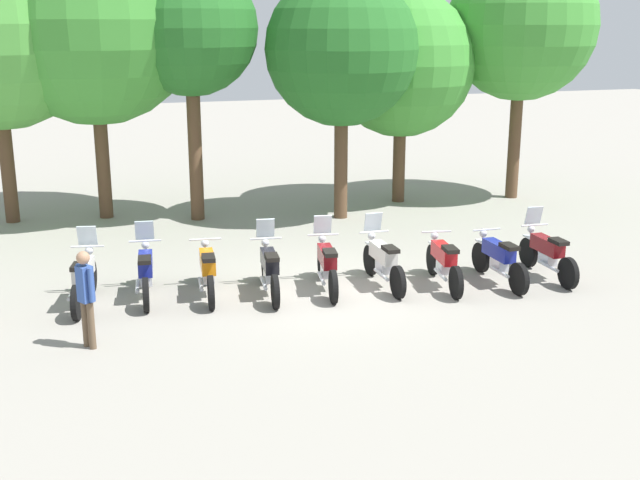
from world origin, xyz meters
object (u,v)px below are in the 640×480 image
Objects in this scene: motorcycle_0 at (84,278)px; motorcycle_7 at (499,259)px; tree_1 at (93,20)px; motorcycle_6 at (444,261)px; motorcycle_2 at (208,270)px; motorcycle_3 at (270,268)px; tree_4 at (402,64)px; motorcycle_5 at (383,261)px; tree_2 at (190,29)px; motorcycle_1 at (146,271)px; motorcycle_8 at (547,253)px; person_0 at (86,292)px; motorcycle_4 at (327,264)px; tree_5 at (522,26)px; tree_3 at (342,50)px.

motorcycle_0 is 0.99× the size of motorcycle_7.
motorcycle_6 is at bearing -53.67° from tree_1.
tree_1 reaches higher than motorcycle_2.
tree_4 is (5.77, 6.95, 3.46)m from motorcycle_3.
motorcycle_0 is at bearing 85.04° from motorcycle_5.
motorcycle_3 is 0.33× the size of tree_2.
motorcycle_8 is at bearing -92.08° from motorcycle_1.
motorcycle_8 is at bearing -25.00° from person_0.
tree_2 is (-4.82, 7.35, 4.44)m from motorcycle_7.
motorcycle_1 is at bearing 84.10° from motorcycle_2.
motorcycle_7 is 1.35× the size of person_0.
motorcycle_3 is at bearing 82.25° from motorcycle_7.
motorcycle_5 is at bearing -92.30° from motorcycle_1.
motorcycle_7 is (3.42, -0.70, -0.01)m from motorcycle_4.
motorcycle_1 is (1.14, 0.06, 0.00)m from motorcycle_0.
person_0 is (-5.74, -1.45, 0.42)m from motorcycle_5.
motorcycle_8 is 8.43m from tree_4.
motorcycle_4 is at bearing 85.78° from motorcycle_5.
motorcycle_2 is 1.00× the size of motorcycle_5.
tree_1 is 2.53m from tree_2.
motorcycle_6 is 0.30× the size of tree_5.
motorcycle_4 is at bearing -78.13° from tree_2.
tree_1 is at bearing 161.45° from tree_3.
motorcycle_6 is at bearing -94.12° from motorcycle_2.
motorcycle_2 is 1.19m from motorcycle_3.
motorcycle_7 is 0.33× the size of tree_2.
motorcycle_0 is 0.99× the size of motorcycle_8.
tree_2 is (-2.54, 6.78, 4.42)m from motorcycle_5.
motorcycle_2 is at bearing -98.11° from tree_2.
motorcycle_3 is 1.00× the size of motorcycle_8.
tree_4 is (3.49, 7.14, 3.46)m from motorcycle_5.
tree_1 reaches higher than motorcycle_3.
motorcycle_3 is 3.85m from person_0.
person_0 is at bearing 98.59° from motorcycle_8.
tree_4 reaches higher than motorcycle_5.
motorcycle_7 is 11.92m from tree_1.
tree_1 reaches higher than person_0.
tree_1 is at bearing 42.32° from motorcycle_7.
motorcycle_3 is 0.34× the size of tree_3.
motorcycle_0 is 0.99× the size of motorcycle_1.
motorcycle_3 reaches higher than motorcycle_2.
person_0 is (-2.31, -1.96, 0.44)m from motorcycle_2.
motorcycle_4 is 0.30× the size of tree_5.
person_0 is at bearing -147.71° from tree_5.
tree_2 is (-1.40, 6.65, 4.42)m from motorcycle_4.
tree_2 is 1.10× the size of tree_4.
motorcycle_0 is at bearing 82.64° from motorcycle_7.
motorcycle_6 is 0.99× the size of motorcycle_7.
motorcycle_8 is at bearing -90.42° from tree_4.
tree_3 is (-2.26, 6.29, 3.92)m from motorcycle_8.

